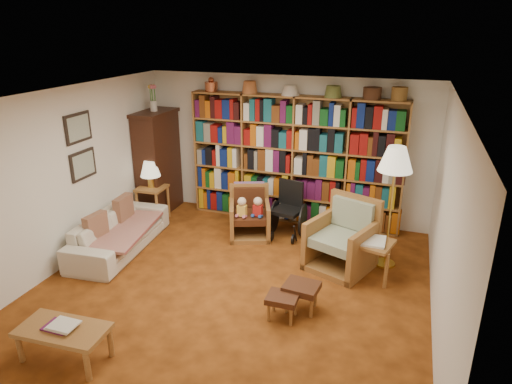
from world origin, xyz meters
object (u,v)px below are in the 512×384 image
at_px(armchair_leather, 251,215).
at_px(wheelchair, 289,211).
at_px(armchair_sage, 342,240).
at_px(floor_lamp, 395,164).
at_px(sofa, 119,232).
at_px(side_table_papers, 372,248).
at_px(footstool_a, 282,300).
at_px(footstool_b, 301,289).
at_px(side_table_lamp, 152,195).
at_px(coffee_table, 63,332).

relative_size(armchair_leather, wheelchair, 0.99).
distance_m(armchair_sage, floor_lamp, 1.31).
bearing_deg(sofa, side_table_papers, -88.96).
height_order(armchair_sage, floor_lamp, floor_lamp).
distance_m(floor_lamp, side_table_papers, 1.17).
bearing_deg(footstool_a, armchair_sage, 73.46).
bearing_deg(floor_lamp, side_table_papers, -111.18).
bearing_deg(armchair_sage, footstool_a, -106.54).
distance_m(wheelchair, footstool_b, 2.17).
xyz_separation_m(armchair_sage, footstool_a, (-0.45, -1.53, -0.13)).
bearing_deg(wheelchair, side_table_lamp, -174.74).
bearing_deg(armchair_leather, floor_lamp, -8.97).
height_order(sofa, side_table_papers, side_table_papers).
xyz_separation_m(side_table_lamp, side_table_papers, (3.86, -0.79, -0.02)).
height_order(side_table_lamp, coffee_table, side_table_lamp).
xyz_separation_m(armchair_leather, armchair_sage, (1.57, -0.54, 0.04)).
height_order(floor_lamp, footstool_a, floor_lamp).
relative_size(wheelchair, footstool_b, 2.02).
xyz_separation_m(side_table_lamp, wheelchair, (2.42, 0.22, -0.07)).
xyz_separation_m(armchair_leather, footstool_b, (1.28, -1.82, -0.06)).
distance_m(sofa, side_table_lamp, 1.19).
bearing_deg(floor_lamp, armchair_leather, 171.03).
relative_size(side_table_papers, coffee_table, 0.65).
relative_size(sofa, footstool_a, 5.35).
bearing_deg(armchair_sage, coffee_table, -129.20).
distance_m(footstool_b, coffee_table, 2.68).
bearing_deg(footstool_a, coffee_table, -144.07).
xyz_separation_m(armchair_leather, wheelchair, (0.57, 0.23, 0.07)).
distance_m(armchair_leather, coffee_table, 3.57).
distance_m(sofa, armchair_leather, 2.10).
distance_m(armchair_sage, footstool_a, 1.60).
height_order(footstool_a, coffee_table, coffee_table).
bearing_deg(armchair_leather, wheelchair, 21.72).
bearing_deg(floor_lamp, side_table_lamp, 175.06).
xyz_separation_m(armchair_sage, floor_lamp, (0.61, 0.19, 1.14)).
xyz_separation_m(side_table_lamp, armchair_leather, (1.85, -0.00, -0.13)).
height_order(armchair_sage, footstool_a, armchair_sage).
height_order(armchair_sage, wheelchair, armchair_sage).
bearing_deg(wheelchair, side_table_papers, -35.04).
bearing_deg(footstool_b, armchair_leather, 125.14).
bearing_deg(armchair_sage, side_table_papers, -28.95).
relative_size(side_table_lamp, floor_lamp, 0.35).
relative_size(floor_lamp, coffee_table, 1.87).
distance_m(sofa, coffee_table, 2.49).
bearing_deg(floor_lamp, armchair_sage, -162.41).
distance_m(sofa, side_table_papers, 3.78).
bearing_deg(sofa, armchair_sage, -84.08).
bearing_deg(wheelchair, armchair_sage, -37.48).
xyz_separation_m(footstool_b, coffee_table, (-2.11, -1.65, 0.05)).
bearing_deg(side_table_papers, sofa, -174.20).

